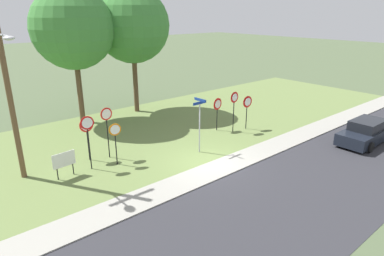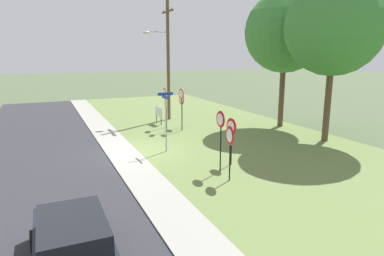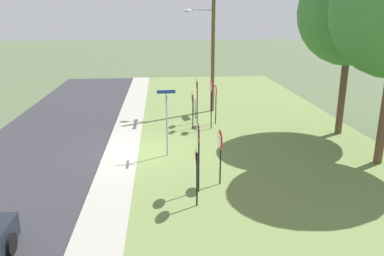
# 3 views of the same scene
# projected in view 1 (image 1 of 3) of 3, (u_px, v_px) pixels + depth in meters

# --- Properties ---
(ground_plane) EXTENTS (160.00, 160.00, 0.00)m
(ground_plane) POSITION_uv_depth(u_px,v_px,m) (209.00, 163.00, 17.33)
(ground_plane) COLOR #4C5B3D
(road_asphalt) EXTENTS (44.00, 6.40, 0.01)m
(road_asphalt) POSITION_uv_depth(u_px,v_px,m) (288.00, 201.00, 13.88)
(road_asphalt) COLOR #2D2D33
(road_asphalt) RESTS_ON ground_plane
(sidewalk_strip) EXTENTS (44.00, 1.60, 0.06)m
(sidewalk_strip) POSITION_uv_depth(u_px,v_px,m) (220.00, 168.00, 16.75)
(sidewalk_strip) COLOR #99968C
(sidewalk_strip) RESTS_ON ground_plane
(grass_median) EXTENTS (44.00, 12.00, 0.04)m
(grass_median) POSITION_uv_depth(u_px,v_px,m) (145.00, 133.00, 21.63)
(grass_median) COLOR olive
(grass_median) RESTS_ON ground_plane
(stop_sign_near_left) EXTENTS (0.66, 0.11, 2.73)m
(stop_sign_near_left) POSITION_uv_depth(u_px,v_px,m) (88.00, 132.00, 15.97)
(stop_sign_near_left) COLOR black
(stop_sign_near_left) RESTS_ON grass_median
(stop_sign_near_right) EXTENTS (0.66, 0.11, 2.76)m
(stop_sign_near_right) POSITION_uv_depth(u_px,v_px,m) (107.00, 122.00, 17.26)
(stop_sign_near_right) COLOR black
(stop_sign_near_right) RESTS_ON grass_median
(stop_sign_far_left) EXTENTS (0.76, 0.11, 2.33)m
(stop_sign_far_left) POSITION_uv_depth(u_px,v_px,m) (87.00, 129.00, 17.06)
(stop_sign_far_left) COLOR black
(stop_sign_far_left) RESTS_ON grass_median
(stop_sign_far_center) EXTENTS (0.62, 0.13, 2.20)m
(stop_sign_far_center) POSITION_uv_depth(u_px,v_px,m) (115.00, 135.00, 16.59)
(stop_sign_far_center) COLOR black
(stop_sign_far_center) RESTS_ON grass_median
(yield_sign_near_left) EXTENTS (0.71, 0.10, 2.64)m
(yield_sign_near_left) POSITION_uv_depth(u_px,v_px,m) (234.00, 102.00, 21.08)
(yield_sign_near_left) COLOR black
(yield_sign_near_left) RESTS_ON grass_median
(yield_sign_near_right) EXTENTS (0.77, 0.12, 2.16)m
(yield_sign_near_right) POSITION_uv_depth(u_px,v_px,m) (218.00, 107.00, 21.47)
(yield_sign_near_right) COLOR black
(yield_sign_near_right) RESTS_ON grass_median
(yield_sign_far_left) EXTENTS (0.77, 0.12, 2.23)m
(yield_sign_far_left) POSITION_uv_depth(u_px,v_px,m) (247.00, 105.00, 21.72)
(yield_sign_far_left) COLOR black
(yield_sign_far_left) RESTS_ON grass_median
(street_name_post) EXTENTS (0.96, 0.82, 3.05)m
(street_name_post) POSITION_uv_depth(u_px,v_px,m) (200.00, 121.00, 18.02)
(street_name_post) COLOR #9EA0A8
(street_name_post) RESTS_ON grass_median
(utility_pole) EXTENTS (2.10, 2.04, 9.02)m
(utility_pole) POSITION_uv_depth(u_px,v_px,m) (6.00, 75.00, 14.15)
(utility_pole) COLOR brown
(utility_pole) RESTS_ON grass_median
(notice_board) EXTENTS (1.10, 0.14, 1.25)m
(notice_board) POSITION_uv_depth(u_px,v_px,m) (64.00, 161.00, 15.54)
(notice_board) COLOR black
(notice_board) RESTS_ON grass_median
(oak_tree_left) EXTENTS (5.32, 5.32, 9.00)m
(oak_tree_left) POSITION_uv_depth(u_px,v_px,m) (73.00, 28.00, 21.63)
(oak_tree_left) COLOR brown
(oak_tree_left) RESTS_ON grass_median
(oak_tree_right) EXTENTS (5.39, 5.39, 9.10)m
(oak_tree_right) POSITION_uv_depth(u_px,v_px,m) (132.00, 26.00, 24.11)
(oak_tree_right) COLOR brown
(oak_tree_right) RESTS_ON grass_median
(parked_sedan_distant) EXTENTS (4.40, 1.90, 1.39)m
(parked_sedan_distant) POSITION_uv_depth(u_px,v_px,m) (366.00, 132.00, 19.88)
(parked_sedan_distant) COLOR black
(parked_sedan_distant) RESTS_ON road_asphalt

